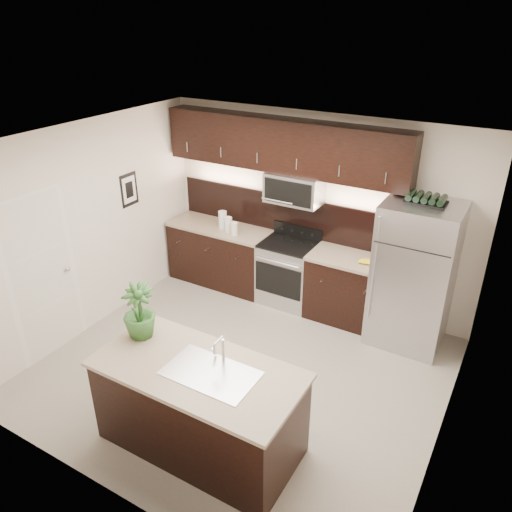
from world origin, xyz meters
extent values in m
plane|color=gray|center=(0.00, 0.00, 0.00)|extent=(4.50, 4.50, 0.00)
cube|color=silver|center=(0.00, 2.00, 1.35)|extent=(4.50, 0.02, 2.70)
cube|color=silver|center=(0.00, -2.00, 1.35)|extent=(4.50, 0.02, 2.70)
cube|color=silver|center=(-2.25, 0.00, 1.35)|extent=(0.02, 4.00, 2.70)
cube|color=silver|center=(2.25, 0.00, 1.35)|extent=(0.02, 4.00, 2.70)
cube|color=white|center=(0.00, 0.00, 2.70)|extent=(4.50, 4.00, 0.02)
cube|color=silver|center=(-2.23, -0.80, 1.01)|extent=(0.04, 0.80, 2.02)
sphere|color=silver|center=(-2.20, -0.48, 1.00)|extent=(0.06, 0.06, 0.06)
cube|color=black|center=(-2.24, 0.75, 1.65)|extent=(0.01, 0.32, 0.46)
cube|color=white|center=(-2.23, 0.75, 1.65)|extent=(0.00, 0.24, 0.36)
cube|color=black|center=(-1.42, 1.69, 0.45)|extent=(1.57, 0.62, 0.90)
cube|color=black|center=(0.71, 1.69, 0.45)|extent=(1.16, 0.62, 0.90)
cube|color=#B2B2B7|center=(-0.25, 1.69, 0.45)|extent=(0.76, 0.62, 0.90)
cube|color=black|center=(-0.25, 1.69, 0.92)|extent=(0.76, 0.60, 0.03)
cube|color=#C5AD93|center=(-1.42, 1.69, 0.92)|extent=(1.59, 0.65, 0.04)
cube|color=#C5AD93|center=(0.71, 1.69, 0.92)|extent=(1.18, 0.65, 0.04)
cube|color=black|center=(-0.46, 1.99, 1.22)|extent=(3.49, 0.02, 0.56)
cube|color=#B2B2B7|center=(-0.25, 1.80, 1.70)|extent=(0.76, 0.40, 0.40)
cube|color=black|center=(-0.46, 1.83, 2.25)|extent=(3.49, 0.33, 0.70)
cube|color=black|center=(0.24, -1.14, 0.45)|extent=(1.90, 0.90, 0.90)
cube|color=#C5AD93|center=(0.24, -1.14, 0.92)|extent=(1.96, 0.96, 0.04)
cube|color=silver|center=(0.39, -1.14, 0.95)|extent=(0.84, 0.50, 0.01)
cylinder|color=silver|center=(0.39, -0.93, 1.06)|extent=(0.03, 0.03, 0.24)
cylinder|color=silver|center=(0.39, -1.00, 1.21)|extent=(0.02, 0.14, 0.02)
cylinder|color=silver|center=(0.39, -1.07, 1.16)|extent=(0.02, 0.02, 0.10)
cube|color=#B2B2B7|center=(1.50, 1.63, 0.94)|extent=(0.90, 0.81, 1.87)
cube|color=black|center=(1.50, 1.63, 1.89)|extent=(0.46, 0.29, 0.03)
cylinder|color=black|center=(1.32, 1.63, 1.94)|extent=(0.08, 0.26, 0.08)
cylinder|color=black|center=(1.41, 1.63, 1.94)|extent=(0.08, 0.26, 0.08)
cylinder|color=black|center=(1.50, 1.63, 1.94)|extent=(0.08, 0.26, 0.08)
cylinder|color=black|center=(1.59, 1.63, 1.94)|extent=(0.08, 0.26, 0.08)
cylinder|color=black|center=(1.68, 1.63, 1.94)|extent=(0.08, 0.26, 0.08)
imported|color=#285321|center=(-0.54, -1.01, 1.23)|extent=(0.40, 0.40, 0.58)
cylinder|color=silver|center=(-1.32, 1.64, 1.07)|extent=(0.12, 0.12, 0.27)
cylinder|color=silver|center=(-1.18, 1.58, 1.05)|extent=(0.11, 0.11, 0.22)
cylinder|color=silver|center=(-1.05, 1.53, 1.04)|extent=(0.10, 0.10, 0.19)
cylinder|color=silver|center=(1.00, 1.64, 1.04)|extent=(0.10, 0.10, 0.20)
cylinder|color=silver|center=(1.00, 1.64, 1.15)|extent=(0.11, 0.11, 0.02)
cylinder|color=silver|center=(1.00, 1.64, 1.20)|extent=(0.01, 0.01, 0.08)
ellipsoid|color=yellow|center=(0.84, 1.61, 0.97)|extent=(0.22, 0.19, 0.06)
camera|label=1|loc=(2.51, -3.99, 3.89)|focal=35.00mm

